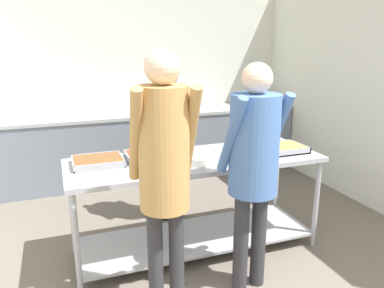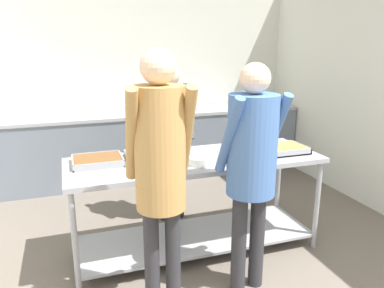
% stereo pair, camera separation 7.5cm
% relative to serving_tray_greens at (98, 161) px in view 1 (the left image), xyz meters
% --- Properties ---
extents(wall_rear, '(4.27, 0.06, 2.65)m').
position_rel_serving_tray_greens_xyz_m(wall_rear, '(0.89, 2.25, 0.44)').
color(wall_rear, silver).
rests_on(wall_rear, ground_plane).
extents(wall_right, '(0.06, 4.29, 2.65)m').
position_rel_serving_tray_greens_xyz_m(wall_right, '(2.99, 0.17, 0.44)').
color(wall_right, silver).
rests_on(wall_right, ground_plane).
extents(back_counter, '(4.11, 0.65, 0.92)m').
position_rel_serving_tray_greens_xyz_m(back_counter, '(0.89, 1.88, -0.43)').
color(back_counter, slate).
rests_on(back_counter, ground_plane).
extents(serving_counter, '(2.17, 0.75, 0.86)m').
position_rel_serving_tray_greens_xyz_m(serving_counter, '(0.81, -0.12, -0.30)').
color(serving_counter, '#9EA0A8').
rests_on(serving_counter, ground_plane).
extents(serving_tray_greens, '(0.40, 0.32, 0.05)m').
position_rel_serving_tray_greens_xyz_m(serving_tray_greens, '(0.00, 0.00, 0.00)').
color(serving_tray_greens, '#9EA0A8').
rests_on(serving_tray_greens, serving_counter).
extents(serving_tray_roast, '(0.41, 0.32, 0.05)m').
position_rel_serving_tray_greens_xyz_m(serving_tray_roast, '(0.44, 0.01, 0.00)').
color(serving_tray_roast, '#9EA0A8').
rests_on(serving_tray_roast, serving_counter).
extents(plate_stack, '(0.23, 0.23, 0.06)m').
position_rel_serving_tray_greens_xyz_m(plate_stack, '(0.80, -0.27, 0.00)').
color(plate_stack, white).
rests_on(plate_stack, serving_counter).
extents(sauce_pan, '(0.37, 0.23, 0.08)m').
position_rel_serving_tray_greens_xyz_m(sauce_pan, '(1.14, -0.28, 0.02)').
color(sauce_pan, '#9EA0A8').
rests_on(sauce_pan, serving_counter).
extents(serving_tray_vegetables, '(0.45, 0.32, 0.05)m').
position_rel_serving_tray_greens_xyz_m(serving_tray_vegetables, '(1.58, -0.19, 0.00)').
color(serving_tray_vegetables, '#9EA0A8').
rests_on(serving_tray_vegetables, serving_counter).
extents(guest_serving_left, '(0.46, 0.35, 1.69)m').
position_rel_serving_tray_greens_xyz_m(guest_serving_left, '(0.99, -0.76, 0.16)').
color(guest_serving_left, '#2D2D33').
rests_on(guest_serving_left, ground_plane).
extents(guest_serving_right, '(0.43, 0.37, 1.79)m').
position_rel_serving_tray_greens_xyz_m(guest_serving_right, '(0.31, -0.89, 0.24)').
color(guest_serving_right, '#2D2D33').
rests_on(guest_serving_right, ground_plane).
extents(cook_behind_counter, '(0.46, 0.36, 1.61)m').
position_rel_serving_tray_greens_xyz_m(cook_behind_counter, '(0.77, 0.56, 0.10)').
color(cook_behind_counter, '#2D2D33').
rests_on(cook_behind_counter, ground_plane).
extents(water_bottle, '(0.07, 0.07, 0.30)m').
position_rel_serving_tray_greens_xyz_m(water_bottle, '(1.40, 1.85, 0.17)').
color(water_bottle, brown).
rests_on(water_bottle, back_counter).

